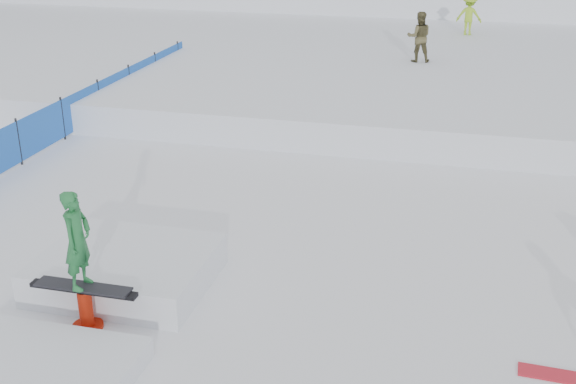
% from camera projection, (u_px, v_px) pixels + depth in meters
% --- Properties ---
extents(ground, '(120.00, 120.00, 0.00)m').
position_uv_depth(ground, '(224.00, 305.00, 10.90)').
color(ground, white).
extents(snow_midrise, '(50.00, 18.00, 0.80)m').
position_uv_depth(snow_midrise, '(373.00, 61.00, 25.09)').
color(snow_midrise, white).
rests_on(snow_midrise, ground).
extents(safety_fence, '(0.05, 16.00, 1.10)m').
position_uv_depth(safety_fence, '(63.00, 118.00, 18.08)').
color(safety_fence, blue).
rests_on(safety_fence, ground).
extents(walker_olive, '(0.87, 0.74, 1.58)m').
position_uv_depth(walker_olive, '(419.00, 37.00, 22.79)').
color(walker_olive, brown).
rests_on(walker_olive, snow_midrise).
extents(walker_ygreen, '(1.02, 0.68, 1.47)m').
position_uv_depth(walker_ygreen, '(469.00, 15.00, 27.22)').
color(walker_ygreen, '#A1D32A').
rests_on(walker_ygreen, snow_midrise).
extents(loose_board_red, '(1.41, 0.35, 0.03)m').
position_uv_depth(loose_board_red, '(575.00, 378.00, 9.22)').
color(loose_board_red, red).
rests_on(loose_board_red, ground).
extents(jib_rail_feature, '(2.60, 4.40, 2.11)m').
position_uv_depth(jib_rail_feature, '(105.00, 290.00, 10.73)').
color(jib_rail_feature, white).
rests_on(jib_rail_feature, ground).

